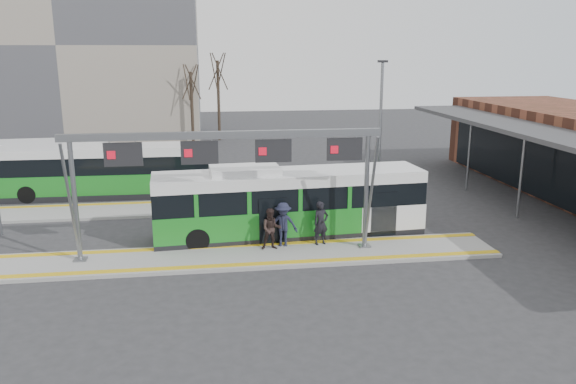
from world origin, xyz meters
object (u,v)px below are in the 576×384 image
object	(u,v)px
passenger_a	(321,223)
passenger_c	(283,224)
passenger_b	(271,229)
hero_bus	(289,204)
gantry	(228,157)

from	to	relation	value
passenger_a	passenger_c	world-z (taller)	passenger_c
passenger_a	passenger_b	bearing A→B (deg)	171.86
hero_bus	passenger_b	bearing A→B (deg)	-121.03
hero_bus	passenger_c	distance (m)	1.86
gantry	passenger_c	world-z (taller)	gantry
hero_bus	passenger_a	distance (m)	2.14
hero_bus	passenger_a	world-z (taller)	hero_bus
gantry	passenger_a	distance (m)	5.15
passenger_a	passenger_c	distance (m)	1.68
hero_bus	passenger_b	distance (m)	2.38
gantry	hero_bus	xyz separation A→B (m)	(2.83, 2.36, -2.73)
passenger_b	hero_bus	bearing A→B (deg)	63.45
hero_bus	passenger_b	xyz separation A→B (m)	(-1.06, -2.07, -0.51)
hero_bus	passenger_c	size ratio (longest dim) A/B	6.42
gantry	passenger_b	distance (m)	3.71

